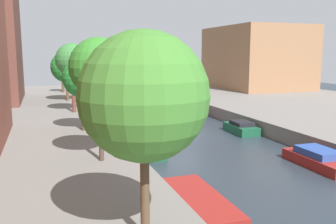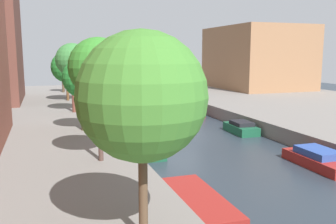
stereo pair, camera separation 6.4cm
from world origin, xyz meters
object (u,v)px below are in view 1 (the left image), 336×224
Objects in this scene: street_tree_1 at (99,68)px; moored_boat_left_1 at (200,203)px; moored_boat_left_3 at (121,119)px; moored_boat_right_4 at (191,113)px; parked_car at (190,85)px; street_tree_5 at (62,66)px; moored_boat_right_2 at (319,159)px; street_tree_3 at (72,60)px; street_tree_4 at (66,67)px; street_tree_2 at (83,79)px; moored_boat_left_2 at (147,149)px; moored_boat_right_5 at (164,101)px; street_tree_0 at (144,97)px; low_block_right at (256,58)px; moored_boat_right_3 at (241,128)px.

street_tree_1 reaches higher than moored_boat_left_1.
moored_boat_left_3 is 1.01× the size of moored_boat_right_4.
moored_boat_left_3 is (-12.03, -14.79, -1.19)m from parked_car.
moored_boat_right_2 is (10.62, -30.70, -3.79)m from street_tree_5.
street_tree_5 reaches higher than moored_boat_right_4.
moored_boat_right_4 is at bearing 3.71° from street_tree_3.
moored_boat_right_2 is at bearing 19.61° from moored_boat_left_1.
street_tree_2 is at bearing -90.00° from street_tree_4.
moored_boat_right_5 reaches higher than moored_boat_left_2.
moored_boat_right_2 is at bearing -99.74° from parked_car.
moored_boat_left_2 is (3.13, 11.01, -4.33)m from street_tree_0.
moored_boat_right_2 is (10.62, -1.18, -4.62)m from street_tree_1.
moored_boat_left_1 is 7.88m from moored_boat_left_2.
moored_boat_right_3 is (-13.90, -20.24, -4.64)m from low_block_right.
street_tree_4 is 1.03× the size of parked_car.
street_tree_1 is at bearing -132.39° from low_block_right.
moored_boat_right_2 is (7.48, -5.13, 0.13)m from moored_boat_left_2.
street_tree_2 is 0.96× the size of moored_boat_right_5.
parked_car is at bearing 21.93° from street_tree_4.
street_tree_1 is at bearing 173.66° from moored_boat_right_2.
parked_car is 1.02× the size of moored_boat_right_5.
moored_boat_right_5 is (7.36, 26.25, 0.13)m from moored_boat_left_1.
street_tree_5 is 0.91× the size of parked_car.
moored_boat_left_1 is (2.89, -17.87, -4.78)m from street_tree_3.
street_tree_2 is at bearing -142.18° from moored_boat_right_4.
moored_boat_right_2 is (10.62, 5.88, -4.20)m from street_tree_0.
street_tree_2 is 19.07m from moored_boat_right_5.
moored_boat_left_1 is (2.89, -33.46, -3.90)m from street_tree_5.
moored_boat_left_2 is 9.11m from moored_boat_left_3.
street_tree_1 is 1.21× the size of street_tree_2.
street_tree_5 is at bearing 90.00° from street_tree_2.
street_tree_0 is 1.31× the size of moored_boat_right_2.
low_block_right is 3.34× the size of moored_boat_right_2.
street_tree_4 is at bearing -175.71° from moored_boat_right_5.
low_block_right is 24.91m from street_tree_5.
moored_boat_left_1 is 1.44× the size of moored_boat_right_3.
street_tree_5 is at bearing 173.80° from parked_car.
moored_boat_left_3 is 15.87m from moored_boat_right_2.
street_tree_4 is 17.02m from parked_car.
street_tree_2 reaches higher than street_tree_5.
street_tree_3 is at bearing 99.18° from moored_boat_left_1.
street_tree_3 is 19.05m from moored_boat_right_2.
street_tree_3 is at bearing -90.00° from street_tree_4.
moored_boat_left_1 is at bearing -91.78° from moored_boat_left_2.
moored_boat_left_1 reaches higher than moored_boat_left_2.
street_tree_1 is at bearing 90.00° from street_tree_0.
street_tree_1 is at bearing -124.96° from moored_boat_right_4.
street_tree_3 is 11.52m from moored_boat_left_2.
moored_boat_right_2 is at bearing -54.91° from street_tree_3.
street_tree_3 reaches higher than parked_car.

